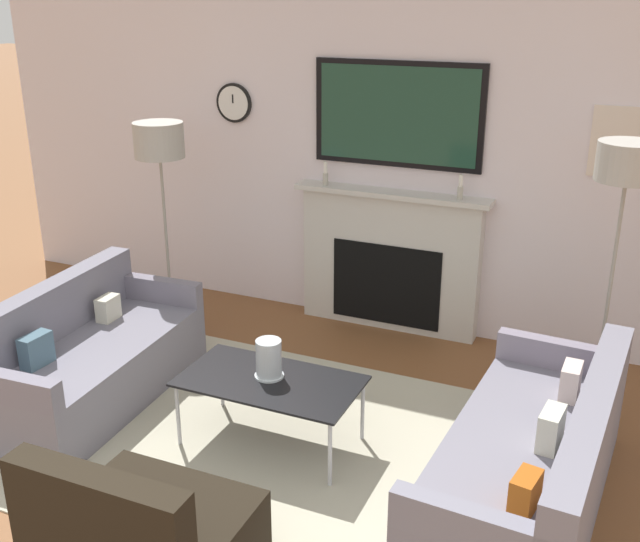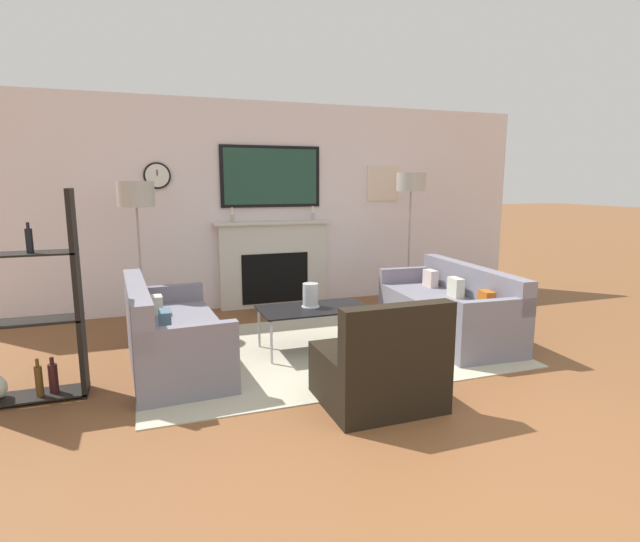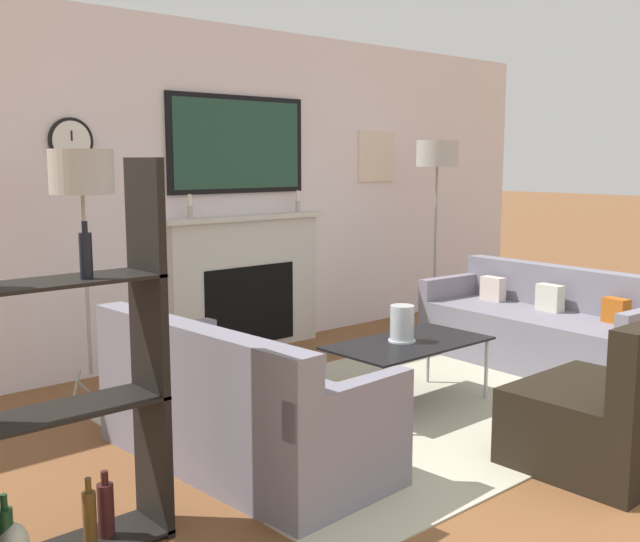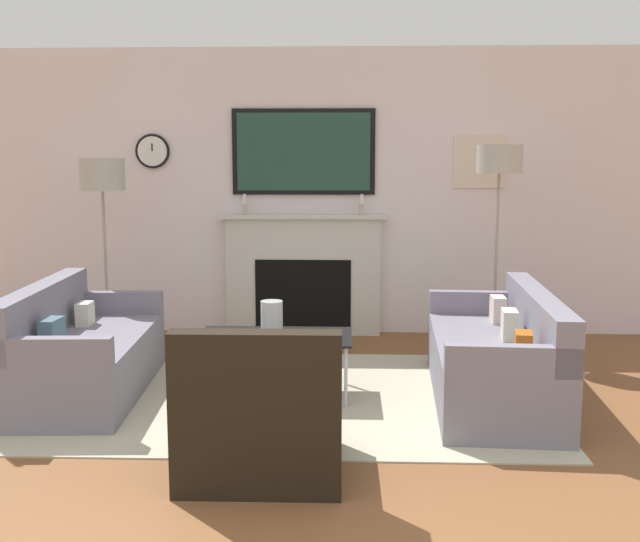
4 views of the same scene
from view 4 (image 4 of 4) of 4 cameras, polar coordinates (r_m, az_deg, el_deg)
The scene contains 9 objects.
fireplace_wall at distance 7.17m, azimuth -1.22°, elevation 5.08°, with size 7.55×0.28×2.70m.
area_rug at distance 5.37m, azimuth -2.49°, elevation -9.49°, with size 3.54×2.30×0.01m.
couch_left at distance 5.59m, azimuth -17.74°, elevation -6.16°, with size 0.87×1.72×0.79m.
couch_right at distance 5.37m, azimuth 13.34°, elevation -6.63°, with size 0.89×1.94×0.76m.
armchair at distance 4.04m, azimuth -4.46°, elevation -11.60°, with size 0.85×0.76×0.84m.
coffee_table at distance 5.28m, azimuth -3.46°, elevation -5.22°, with size 1.08×0.59×0.44m.
hurricane_candle at distance 5.29m, azimuth -3.70°, elevation -3.71°, with size 0.18×0.18×0.24m.
floor_lamp_left at distance 6.72m, azimuth -16.28°, elevation 6.88°, with size 0.39×0.39×1.68m.
floor_lamp_right at distance 6.51m, azimuth 13.52°, elevation 7.99°, with size 0.38×0.38×1.79m.
Camera 4 is at (0.42, -2.59, 1.65)m, focal length 42.00 mm.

